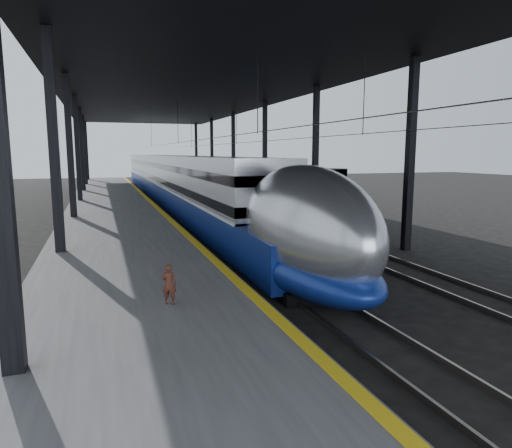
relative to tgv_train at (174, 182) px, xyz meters
name	(u,v)px	position (x,y,z in m)	size (l,w,h in m)	color
ground	(250,302)	(-2.00, -27.79, -2.08)	(160.00, 160.00, 0.00)	black
platform	(113,213)	(-5.50, -7.79, -1.58)	(6.00, 80.00, 1.00)	#4C4C4F
yellow_strip	(154,204)	(-2.70, -7.79, -1.07)	(0.30, 80.00, 0.01)	gold
rails	(224,214)	(2.50, -7.79, -2.00)	(6.52, 80.00, 0.16)	slate
canopy	(187,89)	(-0.10, -7.79, 7.04)	(18.00, 75.00, 9.47)	black
tgv_train	(174,182)	(0.00, 0.00, 0.00)	(3.10, 65.20, 4.44)	#B4B7BB
second_train	(208,178)	(5.00, 8.10, -0.14)	(2.77, 56.05, 3.82)	navy
child	(169,284)	(-4.82, -30.18, -0.58)	(0.36, 0.24, 1.00)	#4D2419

